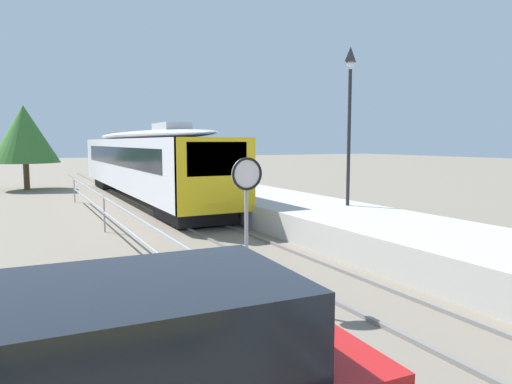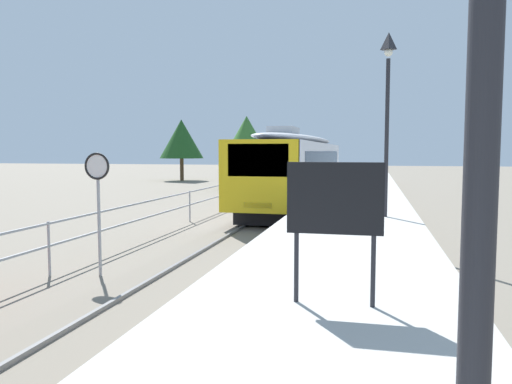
# 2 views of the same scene
# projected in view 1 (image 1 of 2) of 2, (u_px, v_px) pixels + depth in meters

# --- Properties ---
(ground_plane) EXTENTS (160.00, 160.00, 0.00)m
(ground_plane) POSITION_uv_depth(u_px,v_px,m) (109.00, 227.00, 17.06)
(ground_plane) COLOR slate
(track_rails) EXTENTS (3.20, 60.00, 0.14)m
(track_rails) POSITION_uv_depth(u_px,v_px,m) (187.00, 220.00, 18.43)
(track_rails) COLOR slate
(track_rails) RESTS_ON ground
(commuter_train) EXTENTS (2.82, 20.08, 3.74)m
(commuter_train) POSITION_uv_depth(u_px,v_px,m) (144.00, 160.00, 24.19)
(commuter_train) COLOR silver
(commuter_train) RESTS_ON track_rails
(station_platform) EXTENTS (3.90, 60.00, 0.90)m
(station_platform) POSITION_uv_depth(u_px,v_px,m) (260.00, 204.00, 19.86)
(station_platform) COLOR #B7B5AD
(station_platform) RESTS_ON ground
(platform_lamp_mid_platform) EXTENTS (0.34, 0.34, 5.35)m
(platform_lamp_mid_platform) POSITION_uv_depth(u_px,v_px,m) (350.00, 96.00, 15.74)
(platform_lamp_mid_platform) COLOR #232328
(platform_lamp_mid_platform) RESTS_ON station_platform
(speed_limit_sign) EXTENTS (0.61, 0.10, 2.81)m
(speed_limit_sign) POSITION_uv_depth(u_px,v_px,m) (247.00, 194.00, 8.58)
(speed_limit_sign) COLOR #9EA0A5
(speed_limit_sign) RESTS_ON ground
(carpark_fence) EXTENTS (0.06, 36.06, 1.25)m
(carpark_fence) POSITION_uv_depth(u_px,v_px,m) (194.00, 270.00, 7.99)
(carpark_fence) COLOR #9EA0A5
(carpark_fence) RESTS_ON ground
(tree_behind_station_far) EXTENTS (4.24, 4.24, 5.43)m
(tree_behind_station_far) POSITION_uv_depth(u_px,v_px,m) (24.00, 134.00, 30.04)
(tree_behind_station_far) COLOR brown
(tree_behind_station_far) RESTS_ON ground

